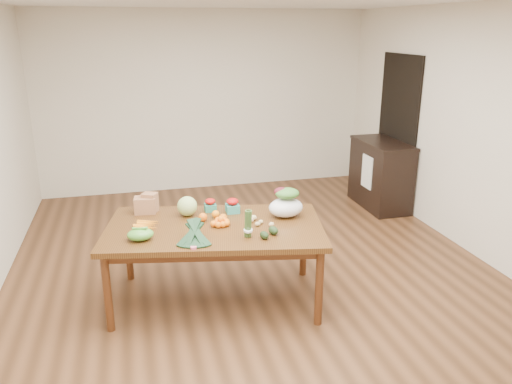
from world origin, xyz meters
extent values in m
plane|color=brown|center=(0.00, 0.00, 0.00)|extent=(6.00, 6.00, 0.00)
cube|color=silver|center=(0.00, 3.00, 1.35)|extent=(5.00, 0.02, 2.70)
cube|color=silver|center=(0.00, -3.00, 1.35)|extent=(5.00, 0.02, 2.70)
cube|color=silver|center=(2.50, 0.00, 1.35)|extent=(0.02, 6.00, 2.70)
cube|color=#513113|center=(-0.48, -0.48, 0.38)|extent=(2.10, 1.43, 0.75)
cube|color=black|center=(2.48, 1.60, 1.05)|extent=(0.02, 1.00, 2.10)
cube|color=black|center=(2.22, 1.49, 0.47)|extent=(0.52, 1.02, 0.94)
cube|color=white|center=(1.96, 1.40, 0.55)|extent=(0.02, 0.28, 0.45)
sphere|color=#BCDA7E|center=(-0.68, -0.17, 0.84)|extent=(0.19, 0.19, 0.19)
sphere|color=orange|center=(-0.56, -0.35, 0.79)|extent=(0.08, 0.08, 0.08)
sphere|color=orange|center=(-0.44, -0.29, 0.79)|extent=(0.07, 0.07, 0.07)
sphere|color=orange|center=(-0.39, -0.41, 0.79)|extent=(0.08, 0.08, 0.08)
ellipsoid|color=#59A437|center=(-1.13, -0.64, 0.80)|extent=(0.22, 0.17, 0.10)
ellipsoid|color=#DCB27F|center=(-0.15, -0.49, 0.77)|extent=(0.05, 0.05, 0.05)
ellipsoid|color=tan|center=(-0.11, -0.59, 0.77)|extent=(0.05, 0.04, 0.04)
ellipsoid|color=tan|center=(-0.07, -0.55, 0.77)|extent=(0.05, 0.04, 0.04)
ellipsoid|color=#DDC47F|center=(-0.11, -0.44, 0.77)|extent=(0.06, 0.05, 0.05)
ellipsoid|color=tan|center=(0.01, -0.63, 0.77)|extent=(0.05, 0.04, 0.04)
ellipsoid|color=black|center=(-0.13, -0.87, 0.78)|extent=(0.09, 0.11, 0.06)
ellipsoid|color=black|center=(-0.03, -0.80, 0.79)|extent=(0.10, 0.12, 0.07)
camera|label=1|loc=(-1.15, -4.59, 2.45)|focal=35.00mm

